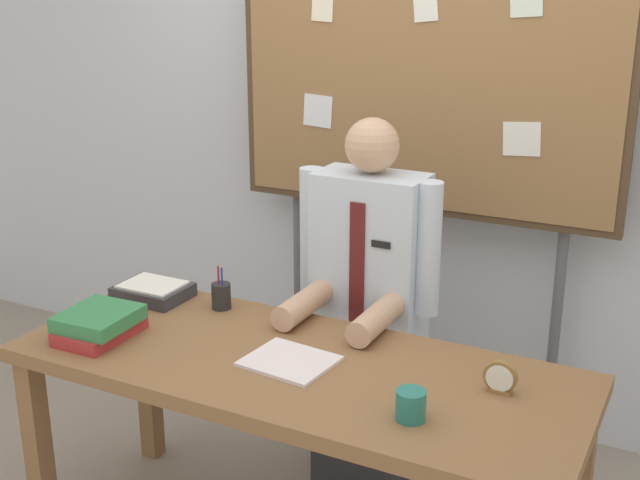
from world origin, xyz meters
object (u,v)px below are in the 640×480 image
(coffee_mug, at_px, (411,405))
(pen_holder, at_px, (221,296))
(desk, at_px, (295,387))
(book_stack, at_px, (99,324))
(desk_clock, at_px, (500,379))
(person, at_px, (367,322))
(open_notebook, at_px, (290,361))
(bulletin_board, at_px, (424,69))
(paper_tray, at_px, (153,291))

(coffee_mug, distance_m, pen_holder, 0.99)
(desk, bearing_deg, book_stack, -167.82)
(desk_clock, height_order, pen_holder, pen_holder)
(book_stack, relative_size, pen_holder, 1.73)
(desk_clock, bearing_deg, book_stack, -169.51)
(desk, xyz_separation_m, pen_holder, (-0.44, 0.25, 0.14))
(person, height_order, book_stack, person)
(open_notebook, distance_m, coffee_mug, 0.48)
(desk_clock, bearing_deg, open_notebook, -169.69)
(coffee_mug, xyz_separation_m, pen_holder, (-0.89, 0.42, 0.01))
(bulletin_board, xyz_separation_m, paper_tray, (-0.73, -0.85, -0.77))
(bulletin_board, height_order, book_stack, bulletin_board)
(open_notebook, bearing_deg, desk, 66.92)
(book_stack, height_order, desk_clock, desk_clock)
(bulletin_board, bearing_deg, pen_holder, -118.68)
(coffee_mug, bearing_deg, desk_clock, 56.02)
(desk, height_order, coffee_mug, coffee_mug)
(desk, relative_size, person, 1.27)
(desk, bearing_deg, paper_tray, 163.40)
(person, height_order, open_notebook, person)
(book_stack, xyz_separation_m, coffee_mug, (1.11, -0.02, -0.00))
(desk_clock, relative_size, paper_tray, 0.38)
(desk, xyz_separation_m, paper_tray, (-0.73, 0.22, 0.12))
(book_stack, relative_size, open_notebook, 1.05)
(desk_clock, xyz_separation_m, pen_holder, (-1.07, 0.16, 0.00))
(bulletin_board, relative_size, desk_clock, 22.20)
(person, bearing_deg, desk, -90.00)
(pen_holder, bearing_deg, paper_tray, -172.98)
(open_notebook, relative_size, paper_tray, 1.02)
(book_stack, distance_m, open_notebook, 0.67)
(bulletin_board, bearing_deg, book_stack, -118.83)
(person, bearing_deg, book_stack, -133.39)
(open_notebook, bearing_deg, pen_holder, 148.04)
(desk_clock, bearing_deg, bulletin_board, 122.82)
(bulletin_board, relative_size, pen_holder, 13.63)
(desk, height_order, open_notebook, open_notebook)
(desk, relative_size, book_stack, 6.55)
(coffee_mug, bearing_deg, desk, 159.92)
(book_stack, relative_size, desk_clock, 2.82)
(bulletin_board, xyz_separation_m, coffee_mug, (0.45, -1.23, -0.76))
(bulletin_board, bearing_deg, desk_clock, -57.18)
(desk_clock, bearing_deg, person, 143.36)
(desk, distance_m, book_stack, 0.69)
(person, relative_size, bulletin_board, 0.66)
(coffee_mug, bearing_deg, paper_tray, 162.05)
(open_notebook, distance_m, paper_tray, 0.76)
(desk, relative_size, bulletin_board, 0.83)
(book_stack, xyz_separation_m, open_notebook, (0.66, 0.12, -0.04))
(bulletin_board, height_order, coffee_mug, bulletin_board)
(person, relative_size, open_notebook, 5.42)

